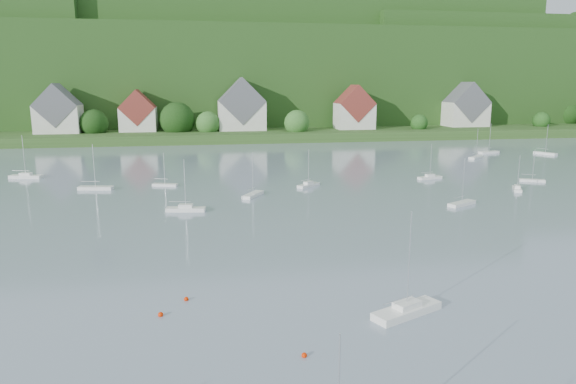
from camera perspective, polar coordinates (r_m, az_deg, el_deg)
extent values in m
cube|color=#2D501E|center=(196.46, -6.79, 6.58)|extent=(600.00, 60.00, 3.00)
cube|color=#173C13|center=(270.63, -7.78, 11.86)|extent=(620.00, 160.00, 40.00)
cube|color=#173C13|center=(266.36, -5.57, 13.64)|extent=(240.00, 130.00, 60.00)
cube|color=#173C13|center=(302.89, 24.93, 11.26)|extent=(200.00, 110.00, 48.00)
sphere|color=black|center=(244.86, 28.16, 7.44)|extent=(10.46, 10.46, 10.46)
sphere|color=#1D4815|center=(222.02, 25.88, 7.01)|extent=(6.45, 6.45, 6.45)
sphere|color=#2B5E22|center=(179.82, -8.72, 7.39)|extent=(8.19, 8.19, 8.19)
sphere|color=#2B5E22|center=(186.71, -22.81, 6.60)|extent=(6.49, 6.49, 6.49)
sphere|color=#2B5E22|center=(196.40, 7.22, 8.16)|extent=(12.16, 12.16, 12.16)
sphere|color=#2B5E22|center=(178.97, 0.97, 7.56)|extent=(8.73, 8.73, 8.73)
sphere|color=black|center=(184.80, -20.39, 7.02)|extent=(9.32, 9.32, 9.32)
sphere|color=#1D4815|center=(194.10, 14.10, 7.30)|extent=(6.24, 6.24, 6.24)
sphere|color=black|center=(214.98, 18.04, 7.64)|extent=(8.16, 8.16, 8.16)
sphere|color=black|center=(182.30, -11.98, 7.71)|extent=(11.92, 11.92, 11.92)
sphere|color=#1D4815|center=(270.94, -26.89, 17.50)|extent=(10.29, 10.29, 10.29)
sphere|color=black|center=(255.55, -24.04, 18.04)|extent=(7.18, 7.18, 7.18)
sphere|color=#2B5E22|center=(316.51, 27.57, 15.67)|extent=(9.52, 9.52, 9.52)
sphere|color=#2B5E22|center=(278.53, 14.39, 17.51)|extent=(14.97, 14.97, 14.97)
sphere|color=black|center=(284.24, 28.80, 16.09)|extent=(7.52, 7.52, 7.52)
sphere|color=#1D4815|center=(268.11, 10.13, 17.73)|extent=(9.78, 9.78, 9.78)
sphere|color=#1D4815|center=(283.43, 18.40, 17.08)|extent=(12.02, 12.02, 12.02)
sphere|color=black|center=(276.40, 23.78, 16.83)|extent=(11.57, 11.57, 11.57)
sphere|color=#1D4815|center=(257.08, 22.46, 17.44)|extent=(12.65, 12.65, 12.65)
sphere|color=#2B5E22|center=(272.60, 25.55, 16.65)|extent=(8.28, 8.28, 8.28)
sphere|color=black|center=(316.30, 25.58, 15.79)|extent=(7.47, 7.47, 7.47)
sphere|color=#2B5E22|center=(267.77, 15.11, 17.52)|extent=(9.48, 9.48, 9.48)
sphere|color=black|center=(333.96, 27.91, 14.30)|extent=(8.43, 8.43, 8.43)
sphere|color=#1D4815|center=(260.30, -17.01, 16.36)|extent=(12.01, 12.01, 12.01)
sphere|color=black|center=(280.37, 18.37, 16.02)|extent=(15.08, 15.08, 15.08)
sphere|color=#2B5E22|center=(289.97, 15.01, 16.08)|extent=(15.99, 15.99, 15.99)
sphere|color=black|center=(268.78, -8.72, 16.70)|extent=(15.72, 15.72, 15.72)
sphere|color=#2B5E22|center=(375.57, 28.67, 13.95)|extent=(14.17, 14.17, 14.17)
sphere|color=#1D4815|center=(265.20, -5.40, 16.65)|extent=(10.54, 10.54, 10.54)
cube|color=silver|center=(188.15, -23.71, 7.29)|extent=(14.00, 10.00, 9.00)
cube|color=#595A61|center=(187.93, -23.83, 8.66)|extent=(14.00, 10.40, 14.00)
cube|color=silver|center=(185.84, -16.00, 7.62)|extent=(12.00, 9.00, 8.00)
cube|color=maroon|center=(185.63, -16.07, 8.85)|extent=(12.00, 9.36, 12.00)
cube|color=silver|center=(184.38, -5.06, 8.31)|extent=(16.00, 11.00, 10.00)
cube|color=#595A61|center=(184.16, -5.09, 9.86)|extent=(16.00, 11.44, 16.00)
cube|color=silver|center=(190.02, 7.22, 8.21)|extent=(13.00, 10.00, 9.00)
cube|color=maroon|center=(189.80, 7.26, 9.57)|extent=(13.00, 10.40, 13.00)
cube|color=silver|center=(211.14, 18.78, 8.03)|extent=(15.00, 10.00, 9.00)
cube|color=#595A61|center=(210.95, 18.86, 9.25)|extent=(15.00, 10.40, 15.00)
cube|color=white|center=(45.61, 12.82, -12.52)|extent=(6.71, 4.39, 0.65)
cube|color=white|center=(45.38, 12.85, -11.86)|extent=(2.62, 2.12, 0.50)
cylinder|color=silver|center=(44.00, 13.08, -7.27)|extent=(0.10, 0.10, 8.18)
cylinder|color=silver|center=(44.45, 12.01, -11.42)|extent=(3.30, 1.57, 0.08)
sphere|color=red|center=(38.56, 1.78, -17.51)|extent=(0.41, 0.41, 0.41)
sphere|color=red|center=(48.82, 14.41, -11.35)|extent=(0.48, 0.48, 0.48)
sphere|color=red|center=(48.19, -11.03, -11.51)|extent=(0.42, 0.42, 0.42)
sphere|color=red|center=(45.64, -13.71, -13.00)|extent=(0.45, 0.45, 0.45)
cube|color=white|center=(118.81, -26.66, 1.51)|extent=(6.69, 3.20, 0.65)
cube|color=white|center=(118.72, -26.68, 1.78)|extent=(2.48, 1.74, 0.50)
cylinder|color=silver|center=(118.21, -26.85, 3.58)|extent=(0.10, 0.10, 8.06)
cylinder|color=silver|center=(119.11, -27.12, 2.08)|extent=(3.48, 0.87, 0.08)
cube|color=white|center=(154.55, 21.04, 4.06)|extent=(6.37, 3.16, 0.61)
cylinder|color=silver|center=(154.11, 21.15, 5.58)|extent=(0.10, 0.10, 7.67)
cylinder|color=silver|center=(153.77, 20.83, 4.49)|extent=(3.29, 0.90, 0.08)
cube|color=white|center=(102.78, 23.70, 0.30)|extent=(3.36, 4.76, 0.47)
cube|color=white|center=(102.69, 23.72, 0.56)|extent=(1.58, 1.88, 0.50)
cylinder|color=silver|center=(102.25, 23.84, 2.04)|extent=(0.10, 0.10, 5.86)
cylinder|color=silver|center=(101.89, 23.78, 0.85)|extent=(1.28, 2.32, 0.08)
cube|color=white|center=(100.69, -13.26, 0.76)|extent=(4.82, 2.59, 0.46)
cylinder|color=silver|center=(100.16, -13.34, 2.53)|extent=(0.10, 0.10, 5.81)
cylinder|color=silver|center=(100.73, -13.66, 1.40)|extent=(2.47, 0.82, 0.08)
cube|color=white|center=(89.25, -3.84, -0.30)|extent=(4.27, 5.57, 0.56)
cylinder|color=silver|center=(88.54, -3.87, 2.09)|extent=(0.10, 0.10, 6.98)
cylinder|color=silver|center=(88.27, -4.08, 0.34)|extent=(1.68, 2.65, 0.08)
cube|color=white|center=(97.55, 2.24, 0.74)|extent=(4.86, 4.37, 0.51)
cube|color=white|center=(97.45, 2.24, 1.03)|extent=(2.02, 1.92, 0.50)
cylinder|color=silver|center=(96.95, 2.26, 2.74)|extent=(0.10, 0.10, 6.41)
cylinder|color=silver|center=(96.74, 1.96, 1.34)|extent=(2.22, 1.86, 0.08)
cube|color=white|center=(100.89, -20.23, 0.41)|extent=(6.33, 2.81, 0.61)
cylinder|color=silver|center=(100.21, -20.40, 2.73)|extent=(0.10, 0.10, 7.64)
cylinder|color=silver|center=(101.01, -20.76, 1.08)|extent=(3.32, 0.70, 0.08)
cube|color=white|center=(80.18, -11.08, -1.87)|extent=(6.05, 2.64, 0.59)
cube|color=white|center=(80.05, -11.09, -1.49)|extent=(2.22, 1.49, 0.50)
cylinder|color=silver|center=(79.36, -11.19, 0.91)|extent=(0.10, 0.10, 7.32)
cylinder|color=silver|center=(80.09, -11.73, -1.03)|extent=(3.18, 0.64, 0.08)
cube|color=white|center=(142.87, 19.81, 3.57)|extent=(5.47, 4.76, 0.57)
cylinder|color=silver|center=(142.43, 19.91, 5.10)|extent=(0.10, 0.10, 7.12)
cylinder|color=silver|center=(141.94, 19.71, 4.01)|extent=(2.52, 1.99, 0.08)
cube|color=white|center=(158.48, 26.24, 3.80)|extent=(4.12, 6.16, 0.60)
cylinder|color=silver|center=(158.06, 26.37, 5.26)|extent=(0.10, 0.10, 7.52)
cylinder|color=silver|center=(158.77, 26.00, 4.27)|extent=(1.50, 3.02, 0.08)
cube|color=white|center=(109.16, 15.20, 1.51)|extent=(5.38, 2.69, 0.52)
cube|color=white|center=(109.08, 15.22, 1.78)|extent=(2.01, 1.43, 0.50)
cylinder|color=silver|center=(108.62, 15.30, 3.33)|extent=(0.10, 0.10, 6.48)
cylinder|color=silver|center=(108.49, 14.92, 2.09)|extent=(2.78, 0.78, 0.08)
cube|color=white|center=(86.98, 18.42, -1.20)|extent=(5.60, 4.04, 0.55)
cylinder|color=silver|center=(86.26, 18.58, 1.22)|extent=(0.10, 0.10, 6.92)
cylinder|color=silver|center=(86.05, 18.17, -0.52)|extent=(2.70, 1.55, 0.08)
cube|color=white|center=(113.20, 25.06, 1.16)|extent=(4.79, 3.27, 0.47)
cylinder|color=silver|center=(112.72, 25.20, 2.74)|extent=(0.10, 0.10, 5.87)
cylinder|color=silver|center=(112.92, 24.76, 1.74)|extent=(2.35, 1.23, 0.08)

